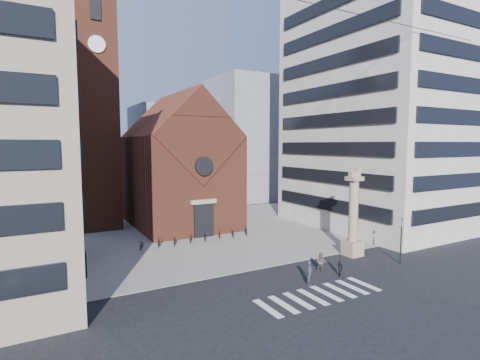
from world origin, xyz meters
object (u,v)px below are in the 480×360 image
lion_column (353,221)px  pedestrian_0 (310,273)px  pedestrian_2 (341,267)px  pedestrian_1 (321,262)px  scooter_0 (142,245)px  traffic_light (401,239)px

lion_column → pedestrian_0: 10.10m
pedestrian_2 → pedestrian_1: bearing=43.2°
pedestrian_1 → scooter_0: size_ratio=0.92×
pedestrian_0 → pedestrian_2: size_ratio=1.18×
lion_column → pedestrian_1: lion_column is taller
lion_column → pedestrian_2: lion_column is taller
pedestrian_0 → pedestrian_1: bearing=2.7°
scooter_0 → pedestrian_2: bearing=-30.3°
pedestrian_2 → traffic_light: bearing=-66.7°
pedestrian_0 → scooter_0: pedestrian_0 is taller
traffic_light → pedestrian_1: size_ratio=2.55×
pedestrian_2 → scooter_0: pedestrian_2 is taller
scooter_0 → traffic_light: bearing=-17.3°
lion_column → pedestrian_2: bearing=-143.9°
pedestrian_1 → pedestrian_2: size_ratio=1.00×
pedestrian_0 → pedestrian_2: (3.50, 0.21, -0.15)m
lion_column → traffic_light: bearing=-63.5°
lion_column → pedestrian_1: bearing=-160.0°
lion_column → traffic_light: (1.99, -4.00, -1.17)m
pedestrian_0 → scooter_0: 18.64m
traffic_light → scooter_0: size_ratio=2.34×
pedestrian_2 → scooter_0: size_ratio=0.91×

